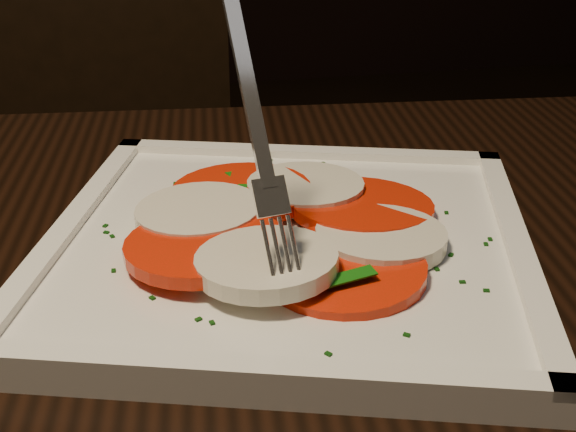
% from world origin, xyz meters
% --- Properties ---
extents(chair, '(0.43, 0.43, 0.93)m').
position_xyz_m(chair, '(-0.02, 0.82, 0.53)').
color(chair, black).
rests_on(chair, ground).
extents(plate, '(0.37, 0.37, 0.01)m').
position_xyz_m(plate, '(0.12, 0.04, 0.76)').
color(plate, white).
rests_on(plate, table).
extents(caprese_salad, '(0.24, 0.26, 0.03)m').
position_xyz_m(caprese_salad, '(0.12, 0.04, 0.77)').
color(caprese_salad, red).
rests_on(caprese_salad, plate).
extents(fork, '(0.05, 0.10, 0.15)m').
position_xyz_m(fork, '(0.09, 0.02, 0.86)').
color(fork, white).
rests_on(fork, caprese_salad).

